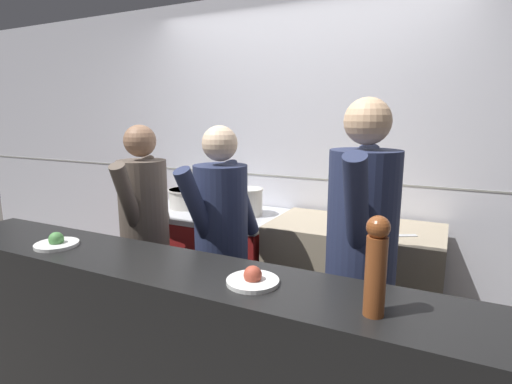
{
  "coord_description": "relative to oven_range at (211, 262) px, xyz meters",
  "views": [
    {
      "loc": [
        1.14,
        -1.74,
        1.65
      ],
      "look_at": [
        0.0,
        0.58,
        1.15
      ],
      "focal_mm": 28.0,
      "sensor_mm": 36.0,
      "label": 1
    }
  ],
  "objects": [
    {
      "name": "wall_back_tiled",
      "position": [
        0.59,
        0.4,
        0.86
      ],
      "size": [
        8.0,
        0.06,
        2.6
      ],
      "color": "silver",
      "rests_on": "ground_plane"
    },
    {
      "name": "oven_range",
      "position": [
        0.0,
        0.0,
        0.0
      ],
      "size": [
        1.17,
        0.71,
        0.88
      ],
      "color": "maroon",
      "rests_on": "ground_plane"
    },
    {
      "name": "prep_counter",
      "position": [
        1.18,
        -0.0,
        0.01
      ],
      "size": [
        1.15,
        0.65,
        0.91
      ],
      "color": "gray",
      "rests_on": "ground_plane"
    },
    {
      "name": "pass_counter",
      "position": [
        0.59,
        -1.25,
        0.03
      ],
      "size": [
        3.05,
        0.45,
        0.96
      ],
      "color": "black",
      "rests_on": "ground_plane"
    },
    {
      "name": "stock_pot",
      "position": [
        -0.24,
        0.02,
        0.53
      ],
      "size": [
        0.31,
        0.31,
        0.16
      ],
      "color": "beige",
      "rests_on": "oven_range"
    },
    {
      "name": "sauce_pot",
      "position": [
        0.34,
        0.02,
        0.55
      ],
      "size": [
        0.24,
        0.24,
        0.21
      ],
      "color": "beige",
      "rests_on": "oven_range"
    },
    {
      "name": "chefs_knife",
      "position": [
        1.4,
        -0.17,
        0.47
      ],
      "size": [
        0.31,
        0.19,
        0.02
      ],
      "color": "#B7BABF",
      "rests_on": "prep_counter"
    },
    {
      "name": "plated_dish_main",
      "position": [
        -0.14,
        -1.29,
        0.53
      ],
      "size": [
        0.23,
        0.23,
        0.08
      ],
      "color": "white",
      "rests_on": "pass_counter"
    },
    {
      "name": "plated_dish_appetiser",
      "position": [
        1.03,
        -1.26,
        0.53
      ],
      "size": [
        0.22,
        0.22,
        0.08
      ],
      "color": "white",
      "rests_on": "pass_counter"
    },
    {
      "name": "pepper_mill",
      "position": [
        1.53,
        -1.31,
        0.7
      ],
      "size": [
        0.08,
        0.08,
        0.36
      ],
      "color": "brown",
      "rests_on": "pass_counter"
    },
    {
      "name": "chef_head_cook",
      "position": [
        -0.1,
        -0.66,
        0.44
      ],
      "size": [
        0.4,
        0.69,
        1.59
      ],
      "rotation": [
        0.0,
        0.0,
        0.26
      ],
      "color": "black",
      "rests_on": "ground_plane"
    },
    {
      "name": "chef_sous",
      "position": [
        0.51,
        -0.66,
        0.44
      ],
      "size": [
        0.38,
        0.7,
        1.59
      ],
      "rotation": [
        0.0,
        0.0,
        -0.2
      ],
      "color": "black",
      "rests_on": "ground_plane"
    },
    {
      "name": "chef_line",
      "position": [
        1.36,
        -0.68,
        0.52
      ],
      "size": [
        0.37,
        0.76,
        1.74
      ],
      "rotation": [
        0.0,
        0.0,
        0.05
      ],
      "color": "black",
      "rests_on": "ground_plane"
    }
  ]
}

